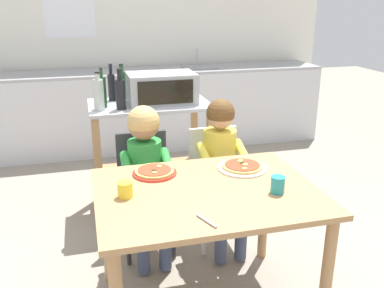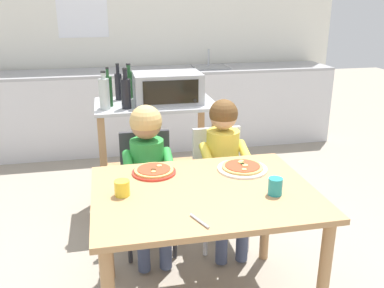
{
  "view_description": "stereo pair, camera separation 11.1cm",
  "coord_description": "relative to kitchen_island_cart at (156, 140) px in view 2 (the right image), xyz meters",
  "views": [
    {
      "loc": [
        -0.58,
        -1.9,
        1.67
      ],
      "look_at": [
        0.0,
        0.3,
        0.89
      ],
      "focal_mm": 39.26,
      "sensor_mm": 36.0,
      "label": 1
    },
    {
      "loc": [
        -0.47,
        -1.92,
        1.67
      ],
      "look_at": [
        0.0,
        0.3,
        0.89
      ],
      "focal_mm": 39.26,
      "sensor_mm": 36.0,
      "label": 2
    }
  ],
  "objects": [
    {
      "name": "serving_spoon",
      "position": [
        -0.01,
        -1.6,
        0.15
      ],
      "size": [
        0.06,
        0.13,
        0.01
      ],
      "primitive_type": "cylinder",
      "rotation": [
        0.0,
        1.57,
        1.95
      ],
      "color": "#B7BABF",
      "rests_on": "dining_table"
    },
    {
      "name": "dining_chair_left",
      "position": [
        -0.14,
        -0.57,
        -0.12
      ],
      "size": [
        0.36,
        0.36,
        0.81
      ],
      "color": "#333338",
      "rests_on": "ground"
    },
    {
      "name": "drinking_cup_teal",
      "position": [
        0.43,
        -1.41,
        0.18
      ],
      "size": [
        0.07,
        0.07,
        0.09
      ],
      "primitive_type": "cylinder",
      "color": "teal",
      "rests_on": "dining_table"
    },
    {
      "name": "bottle_brown_beer",
      "position": [
        -0.23,
        -0.14,
        0.43
      ],
      "size": [
        0.07,
        0.07,
        0.3
      ],
      "color": "black",
      "rests_on": "kitchen_island_cart"
    },
    {
      "name": "bottle_clear_vinegar",
      "position": [
        -0.18,
        0.21,
        0.42
      ],
      "size": [
        0.07,
        0.07,
        0.28
      ],
      "color": "#1E4723",
      "rests_on": "kitchen_island_cart"
    },
    {
      "name": "kitchen_island_cart",
      "position": [
        0.0,
        0.0,
        0.0
      ],
      "size": [
        0.93,
        0.56,
        0.9
      ],
      "color": "#B7BABF",
      "rests_on": "ground"
    },
    {
      "name": "drinking_cup_yellow",
      "position": [
        -0.33,
        -1.26,
        0.18
      ],
      "size": [
        0.08,
        0.08,
        0.08
      ],
      "primitive_type": "cylinder",
      "color": "yellow",
      "rests_on": "dining_table"
    },
    {
      "name": "dining_chair_right",
      "position": [
        0.37,
        -0.59,
        -0.12
      ],
      "size": [
        0.36,
        0.36,
        0.81
      ],
      "color": "silver",
      "rests_on": "ground"
    },
    {
      "name": "bottle_squat_spirits",
      "position": [
        -0.39,
        -0.14,
        0.43
      ],
      "size": [
        0.08,
        0.08,
        0.28
      ],
      "color": "#ADB7B2",
      "rests_on": "kitchen_island_cart"
    },
    {
      "name": "kitchen_counter",
      "position": [
        0.09,
        1.57,
        -0.14
      ],
      "size": [
        4.37,
        0.6,
        1.11
      ],
      "color": "silver",
      "rests_on": "ground"
    },
    {
      "name": "bottle_tall_green_wine",
      "position": [
        -0.35,
        -0.04,
        0.43
      ],
      "size": [
        0.06,
        0.06,
        0.29
      ],
      "color": "#1E4723",
      "rests_on": "kitchen_island_cart"
    },
    {
      "name": "pizza_plate_red_rimmed",
      "position": [
        -0.14,
        -1.01,
        0.15
      ],
      "size": [
        0.25,
        0.25,
        0.03
      ],
      "color": "red",
      "rests_on": "dining_table"
    },
    {
      "name": "dining_table",
      "position": [
        0.09,
        -1.28,
        0.03
      ],
      "size": [
        1.15,
        0.87,
        0.74
      ],
      "color": "#AD7F51",
      "rests_on": "ground"
    },
    {
      "name": "child_in_yellow_shirt",
      "position": [
        0.37,
        -0.71,
        0.07
      ],
      "size": [
        0.32,
        0.42,
        1.04
      ],
      "color": "#424C6B",
      "rests_on": "ground"
    },
    {
      "name": "pizza_plate_white",
      "position": [
        0.37,
        -1.06,
        0.15
      ],
      "size": [
        0.29,
        0.29,
        0.03
      ],
      "color": "white",
      "rests_on": "dining_table"
    },
    {
      "name": "child_in_green_shirt",
      "position": [
        -0.14,
        -0.69,
        0.08
      ],
      "size": [
        0.32,
        0.42,
        1.02
      ],
      "color": "#424C6B",
      "rests_on": "ground"
    },
    {
      "name": "bottle_dark_olive_oil",
      "position": [
        -0.27,
        0.16,
        0.42
      ],
      "size": [
        0.06,
        0.06,
        0.29
      ],
      "color": "black",
      "rests_on": "kitchen_island_cart"
    },
    {
      "name": "toaster_oven",
      "position": [
        0.1,
        -0.01,
        0.42
      ],
      "size": [
        0.52,
        0.35,
        0.23
      ],
      "color": "#999BA0",
      "rests_on": "kitchen_island_cart"
    },
    {
      "name": "back_wall_tiled",
      "position": [
        0.08,
        1.98,
        0.76
      ],
      "size": [
        4.86,
        0.13,
        2.7
      ],
      "color": "white",
      "rests_on": "ground"
    },
    {
      "name": "ground_plane",
      "position": [
        0.09,
        -0.0,
        -0.6
      ],
      "size": [
        12.79,
        12.79,
        0.0
      ],
      "primitive_type": "plane",
      "color": "gray"
    }
  ]
}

